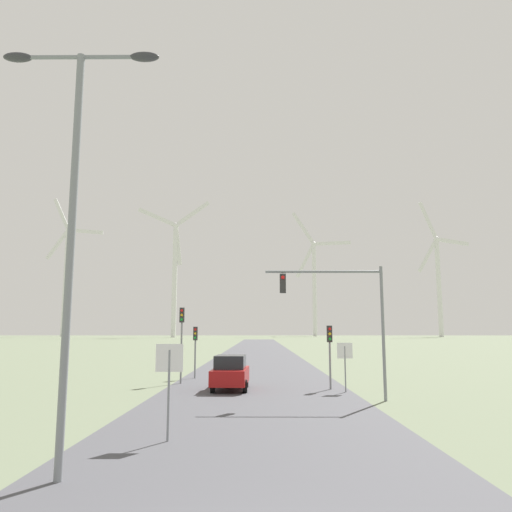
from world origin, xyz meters
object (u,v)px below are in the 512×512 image
at_px(traffic_light_mast_overhead, 341,302).
at_px(wind_turbine_far_left, 66,272).
at_px(stop_sign_far, 345,357).
at_px(traffic_light_post_mid_left, 182,328).
at_px(car_approaching, 230,372).
at_px(wind_turbine_center, 314,279).
at_px(traffic_light_post_near_right, 330,342).
at_px(streetlamp, 73,198).
at_px(wind_turbine_left, 175,269).
at_px(traffic_light_post_near_left, 195,340).
at_px(wind_turbine_right, 438,276).
at_px(stop_sign_near, 169,373).

relative_size(traffic_light_mast_overhead, wind_turbine_far_left, 0.09).
bearing_deg(stop_sign_far, traffic_light_post_mid_left, 155.72).
bearing_deg(car_approaching, wind_turbine_center, 82.58).
height_order(traffic_light_post_mid_left, car_approaching, traffic_light_post_mid_left).
relative_size(traffic_light_mast_overhead, car_approaching, 1.47).
height_order(stop_sign_far, traffic_light_mast_overhead, traffic_light_mast_overhead).
xyz_separation_m(traffic_light_post_near_right, traffic_light_mast_overhead, (-0.07, -4.50, 1.93)).
bearing_deg(stop_sign_far, traffic_light_mast_overhead, -101.70).
relative_size(streetlamp, traffic_light_post_near_right, 2.85).
xyz_separation_m(traffic_light_mast_overhead, wind_turbine_left, (-41.80, 199.07, 26.09)).
bearing_deg(wind_turbine_center, traffic_light_post_near_left, -98.29).
height_order(car_approaching, wind_turbine_center, wind_turbine_center).
height_order(streetlamp, wind_turbine_center, wind_turbine_center).
xyz_separation_m(traffic_light_mast_overhead, wind_turbine_far_left, (-102.69, 229.25, 28.19)).
height_order(traffic_light_post_near_left, wind_turbine_right, wind_turbine_right).
xyz_separation_m(traffic_light_post_near_right, car_approaching, (-5.41, -0.29, -1.60)).
distance_m(traffic_light_mast_overhead, wind_turbine_right, 231.32).
distance_m(traffic_light_post_near_left, wind_turbine_center, 235.39).
distance_m(traffic_light_mast_overhead, wind_turbine_left, 205.08).
height_order(stop_sign_far, car_approaching, stop_sign_far).
xyz_separation_m(streetlamp, traffic_light_mast_overhead, (8.04, 12.15, -1.73)).
height_order(wind_turbine_left, wind_turbine_center, wind_turbine_center).
bearing_deg(streetlamp, traffic_light_mast_overhead, 56.50).
relative_size(car_approaching, wind_turbine_far_left, 0.06).
relative_size(traffic_light_post_near_left, car_approaching, 0.81).
bearing_deg(wind_turbine_right, stop_sign_far, -111.04).
distance_m(stop_sign_far, traffic_light_post_mid_left, 10.19).
bearing_deg(wind_turbine_right, traffic_light_mast_overhead, -110.90).
bearing_deg(traffic_light_post_near_left, wind_turbine_right, 66.18).
bearing_deg(traffic_light_post_mid_left, stop_sign_near, -82.44).
xyz_separation_m(traffic_light_post_mid_left, wind_turbine_right, (90.58, 207.50, 25.57)).
relative_size(wind_turbine_far_left, wind_turbine_right, 1.10).
xyz_separation_m(stop_sign_near, wind_turbine_left, (-35.37, 207.35, 28.59)).
xyz_separation_m(wind_turbine_far_left, wind_turbine_center, (128.32, 12.70, -2.41)).
relative_size(traffic_light_post_near_left, wind_turbine_left, 0.05).
relative_size(traffic_light_post_near_right, wind_turbine_center, 0.05).
bearing_deg(streetlamp, traffic_light_post_near_left, 90.10).
height_order(streetlamp, wind_turbine_right, wind_turbine_right).
xyz_separation_m(streetlamp, stop_sign_far, (8.71, 15.40, -4.41)).
relative_size(wind_turbine_left, wind_turbine_right, 0.96).
height_order(wind_turbine_far_left, wind_turbine_center, wind_turbine_far_left).
xyz_separation_m(traffic_light_post_mid_left, wind_turbine_left, (-33.29, 191.68, 27.23)).
relative_size(wind_turbine_far_left, wind_turbine_center, 1.07).
bearing_deg(wind_turbine_far_left, traffic_light_post_near_right, -65.43).
bearing_deg(traffic_light_post_near_right, wind_turbine_right, 68.71).
distance_m(traffic_light_post_near_right, wind_turbine_right, 227.34).
xyz_separation_m(streetlamp, wind_turbine_left, (-33.76, 211.22, 24.36)).
xyz_separation_m(traffic_light_post_near_left, car_approaching, (2.74, -6.43, -1.58)).
relative_size(car_approaching, wind_turbine_left, 0.07).
relative_size(car_approaching, wind_turbine_right, 0.06).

